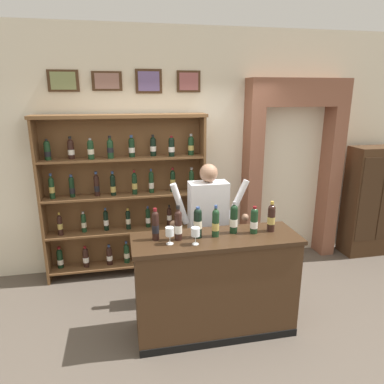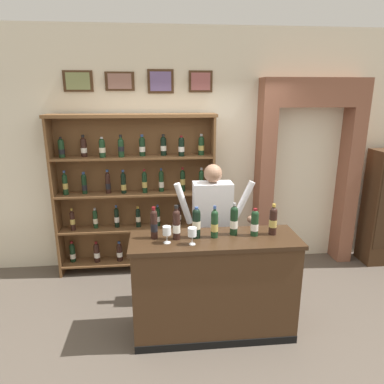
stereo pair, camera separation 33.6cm
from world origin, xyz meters
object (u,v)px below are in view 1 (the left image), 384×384
Objects in this scene: wine_shelf at (125,193)px; tasting_bottle_prosecco at (216,223)px; tasting_counter at (215,285)px; wine_glass_spare at (170,232)px; tasting_bottle_chianti at (155,225)px; tasting_bottle_riserva at (178,225)px; wine_glass_center at (195,233)px; tasting_bottle_vin_santo at (234,219)px; side_cabinet at (371,201)px; tasting_bottle_grappa at (271,217)px; shopkeeper at (208,219)px; tasting_bottle_brunello at (254,220)px; tasting_bottle_bianco at (198,222)px.

wine_shelf reaches higher than tasting_bottle_prosecco.
wine_shelf reaches higher than tasting_counter.
tasting_bottle_chianti is at bearing 133.34° from wine_glass_spare.
tasting_bottle_riserva is at bearing -178.99° from tasting_bottle_prosecco.
tasting_bottle_prosecco is at bearing 1.01° from tasting_bottle_riserva.
tasting_bottle_prosecco is 1.94× the size of wine_glass_center.
tasting_bottle_riserva is at bearing 41.47° from wine_glass_spare.
wine_glass_center reaches higher than tasting_counter.
tasting_bottle_chianti is 0.39m from wine_glass_center.
wine_glass_center is at bearing -155.38° from tasting_bottle_vin_santo.
tasting_bottle_grappa is (-2.17, -1.29, 0.36)m from side_cabinet.
shopkeeper is 0.75m from tasting_bottle_grappa.
tasting_bottle_brunello is (0.39, 0.03, 0.65)m from tasting_counter.
side_cabinet is at bearing 22.88° from tasting_bottle_riserva.
tasting_counter is (0.83, -1.45, -0.60)m from wine_shelf.
tasting_bottle_grappa is (0.51, -0.53, 0.17)m from shopkeeper.
shopkeeper reaches higher than tasting_bottle_vin_santo.
tasting_bottle_riserva is 1.04× the size of tasting_bottle_vin_santo.
shopkeeper reaches higher than tasting_bottle_grappa.
wine_glass_center is at bearing -45.88° from tasting_bottle_riserva.
side_cabinet reaches higher than tasting_bottle_bianco.
wine_glass_spare is (-0.52, -0.64, 0.13)m from shopkeeper.
tasting_bottle_vin_santo reaches higher than tasting_bottle_brunello.
tasting_bottle_bianco is at bearing -156.06° from side_cabinet.
shopkeeper is 5.26× the size of tasting_bottle_chianti.
side_cabinet is at bearing 23.94° from tasting_bottle_bianco.
side_cabinet reaches higher than tasting_bottle_chianti.
tasting_bottle_chianti is (-0.64, -0.51, 0.17)m from shopkeeper.
tasting_bottle_riserva is 1.08× the size of tasting_bottle_grappa.
wine_shelf is 13.12× the size of wine_glass_spare.
tasting_bottle_riserva is at bearing -72.18° from wine_shelf.
side_cabinet reaches higher than tasting_counter.
tasting_counter is at bearing -10.02° from tasting_bottle_bianco.
tasting_bottle_bianco is 0.17m from tasting_bottle_prosecco.
tasting_counter is 5.16× the size of tasting_bottle_prosecco.
wine_shelf is at bearing 119.70° from tasting_counter.
tasting_counter is 10.05× the size of wine_glass_spare.
wine_shelf reaches higher than tasting_bottle_bianco.
tasting_bottle_chianti reaches higher than wine_glass_spare.
tasting_bottle_vin_santo is (1.02, -1.38, 0.07)m from wine_shelf.
wine_glass_spare is at bearing -174.12° from tasting_bottle_grappa.
wine_shelf is 1.68m from wine_glass_center.
wine_shelf is 6.80× the size of tasting_bottle_chianti.
tasting_bottle_grappa reaches higher than tasting_bottle_brunello.
wine_glass_center is (-0.23, -0.15, -0.03)m from tasting_bottle_prosecco.
tasting_bottle_vin_santo is (0.20, 0.05, 0.01)m from tasting_bottle_prosecco.
tasting_bottle_prosecco is 0.98× the size of tasting_bottle_vin_santo.
tasting_bottle_prosecco is (-2.75, -1.31, 0.36)m from side_cabinet.
shopkeeper is 0.54m from tasting_bottle_vin_santo.
wine_shelf is at bearing 100.26° from tasting_bottle_chianti.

